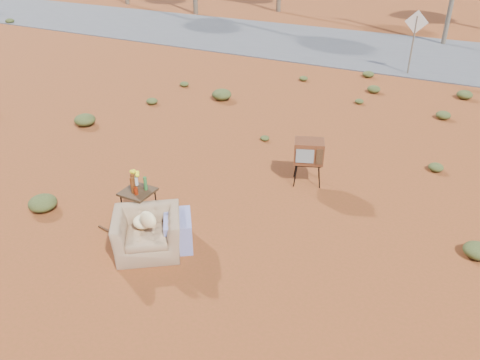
% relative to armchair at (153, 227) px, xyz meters
% --- Properties ---
extents(ground, '(140.00, 140.00, 0.00)m').
position_rel_armchair_xyz_m(ground, '(0.24, 0.50, -0.43)').
color(ground, brown).
rests_on(ground, ground).
extents(highway, '(140.00, 7.00, 0.04)m').
position_rel_armchair_xyz_m(highway, '(0.24, 15.50, -0.41)').
color(highway, '#565659').
rests_on(highway, ground).
extents(armchair, '(1.36, 1.37, 0.93)m').
position_rel_armchair_xyz_m(armchair, '(0.00, 0.00, 0.00)').
color(armchair, '#8F6D4E').
rests_on(armchair, ground).
extents(tv_unit, '(0.72, 0.65, 0.95)m').
position_rel_armchair_xyz_m(tv_unit, '(1.41, 3.32, 0.27)').
color(tv_unit, black).
rests_on(tv_unit, ground).
extents(side_table, '(0.52, 0.52, 1.04)m').
position_rel_armchair_xyz_m(side_table, '(-0.65, 0.45, 0.33)').
color(side_table, '#3C2916').
rests_on(side_table, ground).
extents(rusty_bar, '(1.70, 0.27, 0.05)m').
position_rel_armchair_xyz_m(rusty_bar, '(-0.43, -0.07, -0.41)').
color(rusty_bar, '#452312').
rests_on(rusty_bar, ground).
extents(road_sign, '(0.78, 0.06, 2.19)m').
position_rel_armchair_xyz_m(road_sign, '(1.74, 12.50, 1.07)').
color(road_sign, brown).
rests_on(road_sign, ground).
extents(scrub_patch, '(17.49, 8.07, 0.33)m').
position_rel_armchair_xyz_m(scrub_patch, '(-0.58, 4.90, -0.29)').
color(scrub_patch, '#474E22').
rests_on(scrub_patch, ground).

